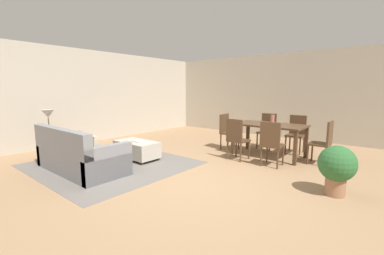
{
  "coord_description": "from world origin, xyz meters",
  "views": [
    {
      "loc": [
        2.73,
        -3.24,
        1.55
      ],
      "look_at": [
        -0.97,
        1.2,
        0.69
      ],
      "focal_mm": 23.8,
      "sensor_mm": 36.0,
      "label": 1
    }
  ],
  "objects": [
    {
      "name": "ground_plane",
      "position": [
        0.0,
        0.0,
        0.0
      ],
      "size": [
        10.8,
        10.8,
        0.0
      ],
      "primitive_type": "plane",
      "color": "#9E7A56"
    },
    {
      "name": "side_table",
      "position": [
        -3.27,
        -0.99,
        0.47
      ],
      "size": [
        0.4,
        0.4,
        0.59
      ],
      "color": "olive",
      "rests_on": "ground_plane"
    },
    {
      "name": "potted_plant",
      "position": [
        2.06,
        0.87,
        0.44
      ],
      "size": [
        0.53,
        0.53,
        0.75
      ],
      "color": "#996B4C",
      "rests_on": "ground_plane"
    },
    {
      "name": "ottoman_table",
      "position": [
        -1.81,
        0.25,
        0.23
      ],
      "size": [
        1.03,
        0.56,
        0.41
      ],
      "color": "#B7AD9E",
      "rests_on": "ground_plane"
    },
    {
      "name": "vase_centerpiece",
      "position": [
        0.45,
        2.37,
        0.87
      ],
      "size": [
        0.09,
        0.09,
        0.22
      ],
      "primitive_type": "cylinder",
      "color": "#B26659",
      "rests_on": "dining_table"
    },
    {
      "name": "dining_chair_near_right",
      "position": [
        0.75,
        1.62,
        0.52
      ],
      "size": [
        0.42,
        0.42,
        0.92
      ],
      "color": "#513823",
      "rests_on": "ground_plane"
    },
    {
      "name": "book_on_ottoman",
      "position": [
        -1.71,
        0.25,
        0.42
      ],
      "size": [
        0.27,
        0.22,
        0.03
      ],
      "primitive_type": "cube",
      "rotation": [
        0.0,
        0.0,
        -0.06
      ],
      "color": "silver",
      "rests_on": "ottoman_table"
    },
    {
      "name": "dining_chair_head_east",
      "position": [
        1.53,
        2.44,
        0.52
      ],
      "size": [
        0.4,
        0.4,
        0.92
      ],
      "color": "#513823",
      "rests_on": "ground_plane"
    },
    {
      "name": "dining_chair_far_right",
      "position": [
        0.73,
        3.21,
        0.52
      ],
      "size": [
        0.42,
        0.42,
        0.92
      ],
      "color": "#513823",
      "rests_on": "ground_plane"
    },
    {
      "name": "dining_table",
      "position": [
        0.36,
        2.41,
        0.66
      ],
      "size": [
        1.59,
        0.88,
        0.76
      ],
      "color": "#513823",
      "rests_on": "ground_plane"
    },
    {
      "name": "table_lamp",
      "position": [
        -3.27,
        -0.99,
        1.0
      ],
      "size": [
        0.26,
        0.26,
        0.53
      ],
      "color": "brown",
      "rests_on": "side_table"
    },
    {
      "name": "dining_chair_near_left",
      "position": [
        -0.04,
        1.62,
        0.52
      ],
      "size": [
        0.42,
        0.42,
        0.92
      ],
      "color": "#513823",
      "rests_on": "ground_plane"
    },
    {
      "name": "wall_left",
      "position": [
        -4.5,
        0.5,
        1.35
      ],
      "size": [
        0.12,
        11.0,
        2.7
      ],
      "primitive_type": "cube",
      "color": "#BCB2A0",
      "rests_on": "ground_plane"
    },
    {
      "name": "dining_chair_far_left",
      "position": [
        -0.02,
        3.2,
        0.52
      ],
      "size": [
        0.42,
        0.42,
        0.92
      ],
      "color": "#513823",
      "rests_on": "ground_plane"
    },
    {
      "name": "couch",
      "position": [
        -1.98,
        -0.98,
        0.29
      ],
      "size": [
        1.98,
        0.9,
        0.86
      ],
      "color": "gray",
      "rests_on": "ground_plane"
    },
    {
      "name": "area_rug",
      "position": [
        -1.89,
        -0.34,
        0.0
      ],
      "size": [
        3.0,
        2.8,
        0.01
      ],
      "primitive_type": "cube",
      "color": "slate",
      "rests_on": "ground_plane"
    },
    {
      "name": "dining_chair_head_west",
      "position": [
        -0.77,
        2.4,
        0.52
      ],
      "size": [
        0.41,
        0.41,
        0.92
      ],
      "color": "#513823",
      "rests_on": "ground_plane"
    },
    {
      "name": "wall_back",
      "position": [
        0.0,
        5.0,
        1.35
      ],
      "size": [
        9.0,
        0.12,
        2.7
      ],
      "primitive_type": "cube",
      "color": "#BCB2A0",
      "rests_on": "ground_plane"
    }
  ]
}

